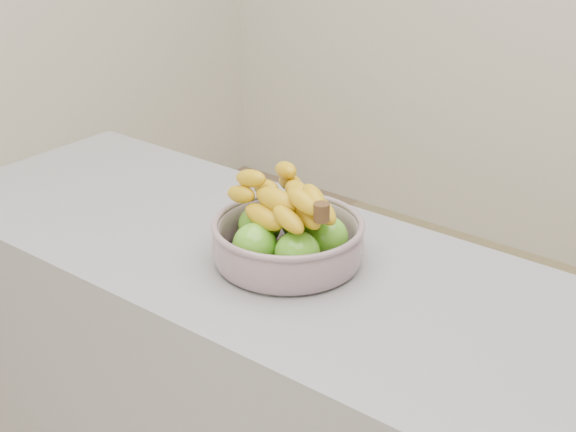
% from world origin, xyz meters
% --- Properties ---
extents(fruit_bowl, '(0.30, 0.30, 0.17)m').
position_xyz_m(fruit_bowl, '(-0.11, -0.02, 0.96)').
color(fruit_bowl, '#A2B4C3').
rests_on(fruit_bowl, counter).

